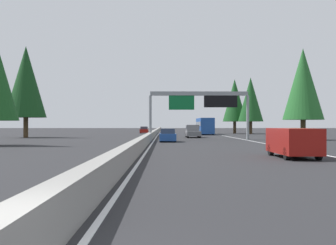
% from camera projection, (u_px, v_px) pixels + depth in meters
% --- Properties ---
extents(ground_plane, '(320.00, 320.00, 0.00)m').
position_uv_depth(ground_plane, '(155.00, 137.00, 64.70)').
color(ground_plane, '#262628').
extents(median_barrier, '(180.00, 0.56, 0.90)m').
position_uv_depth(median_barrier, '(156.00, 132.00, 84.70)').
color(median_barrier, gray).
rests_on(median_barrier, ground).
extents(shoulder_stripe_right, '(160.00, 0.16, 0.01)m').
position_uv_depth(shoulder_stripe_right, '(221.00, 135.00, 74.78)').
color(shoulder_stripe_right, silver).
rests_on(shoulder_stripe_right, ground).
extents(shoulder_stripe_median, '(160.00, 0.16, 0.01)m').
position_uv_depth(shoulder_stripe_median, '(158.00, 135.00, 74.70)').
color(shoulder_stripe_median, silver).
rests_on(shoulder_stripe_median, ground).
extents(sign_gantry_overhead, '(0.50, 12.68, 6.07)m').
position_uv_depth(sign_gantry_overhead, '(200.00, 101.00, 52.99)').
color(sign_gantry_overhead, gray).
rests_on(sign_gantry_overhead, ground).
extents(minivan_far_right, '(5.00, 1.95, 1.69)m').
position_uv_depth(minivan_far_right, '(293.00, 141.00, 24.23)').
color(minivan_far_right, maroon).
rests_on(minivan_far_right, ground).
extents(sedan_near_right, '(4.40, 1.80, 1.47)m').
position_uv_depth(sedan_near_right, '(168.00, 136.00, 46.37)').
color(sedan_near_right, '#1E4793').
rests_on(sedan_near_right, ground).
extents(pickup_distant_a, '(5.60, 2.00, 1.86)m').
position_uv_depth(pickup_distant_a, '(193.00, 131.00, 61.69)').
color(pickup_distant_a, slate).
rests_on(pickup_distant_a, ground).
extents(bus_mid_right, '(11.50, 2.55, 3.10)m').
position_uv_depth(bus_mid_right, '(205.00, 125.00, 80.15)').
color(bus_mid_right, '#1E4793').
rests_on(bus_mid_right, ground).
extents(sedan_distant_b, '(4.40, 1.80, 1.47)m').
position_uv_depth(sedan_distant_b, '(190.00, 129.00, 123.33)').
color(sedan_distant_b, silver).
rests_on(sedan_distant_b, ground).
extents(oncoming_near, '(4.40, 1.80, 1.47)m').
position_uv_depth(oncoming_near, '(144.00, 130.00, 92.02)').
color(oncoming_near, maroon).
rests_on(oncoming_near, ground).
extents(conifer_right_mid, '(5.01, 5.01, 11.39)m').
position_uv_depth(conifer_right_mid, '(303.00, 84.00, 52.16)').
color(conifer_right_mid, '#4C3823').
rests_on(conifer_right_mid, ground).
extents(conifer_right_far, '(5.05, 5.05, 11.47)m').
position_uv_depth(conifer_right_far, '(251.00, 100.00, 85.13)').
color(conifer_right_far, '#4C3823').
rests_on(conifer_right_far, ground).
extents(conifer_right_distant, '(5.11, 5.11, 11.61)m').
position_uv_depth(conifer_right_distant, '(235.00, 100.00, 89.86)').
color(conifer_right_distant, '#4C3823').
rests_on(conifer_right_distant, ground).
extents(conifer_left_near, '(5.91, 5.91, 13.42)m').
position_uv_depth(conifer_left_near, '(26.00, 82.00, 61.52)').
color(conifer_left_near, '#4C3823').
rests_on(conifer_left_near, ground).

